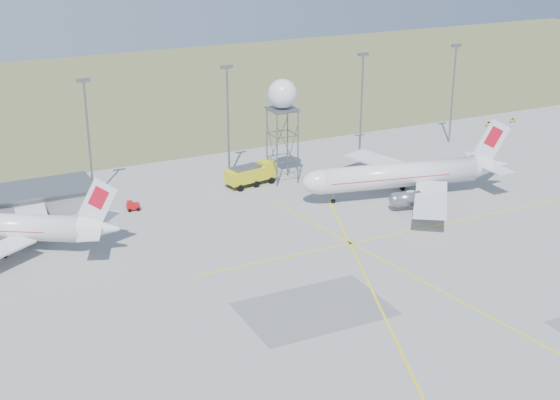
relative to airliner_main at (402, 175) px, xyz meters
name	(u,v)px	position (x,y,z in m)	size (l,w,h in m)	color
ground	(524,328)	(-12.20, -43.12, -3.88)	(400.00, 400.00, 0.00)	#9E9E98
grass_strip	(157,90)	(-12.20, 96.88, -3.87)	(400.00, 120.00, 0.03)	#636C3B
building_grey	(35,200)	(-57.20, 20.88, -1.91)	(19.00, 10.00, 3.90)	gray
mast_a	(88,129)	(-47.20, 22.88, 8.19)	(2.20, 0.50, 20.50)	slate
mast_b	(228,112)	(-22.20, 22.88, 8.19)	(2.20, 0.50, 20.50)	slate
mast_c	(362,96)	(5.80, 22.88, 8.19)	(2.20, 0.50, 20.50)	slate
mast_d	(453,85)	(27.80, 22.88, 8.19)	(2.20, 0.50, 20.50)	slate
taxi_sign_near	(489,123)	(43.40, 28.87, -2.99)	(1.60, 0.17, 1.20)	black
taxi_sign_far	(513,119)	(50.40, 28.87, -2.99)	(1.60, 0.17, 1.20)	black
airliner_main	(402,175)	(0.00, 0.00, 0.00)	(37.04, 35.45, 12.66)	silver
airliner_far	(1,227)	(-64.04, 7.34, -0.38)	(30.84, 28.31, 11.42)	silver
radar_tower	(282,125)	(-14.67, 16.14, 6.59)	(5.15, 5.15, 18.65)	slate
fire_truck	(252,175)	(-20.26, 16.93, -2.07)	(9.81, 5.11, 3.76)	gold
baggage_tug	(133,207)	(-42.88, 14.17, -3.27)	(2.22, 1.88, 1.60)	red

